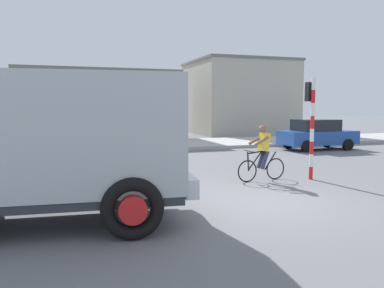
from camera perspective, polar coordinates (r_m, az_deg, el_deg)
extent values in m
plane|color=slate|center=(9.43, 10.54, -8.54)|extent=(120.00, 120.00, 0.00)
cube|color=#ADADA8|center=(21.91, -6.50, -0.14)|extent=(80.00, 5.00, 0.16)
cube|color=#B2B7BC|center=(7.83, -21.56, 1.59)|extent=(5.41, 2.98, 2.20)
cube|color=#2D3338|center=(7.99, -21.25, -6.87)|extent=(5.30, 2.92, 0.16)
cube|color=silver|center=(8.01, -1.76, -5.13)|extent=(0.46, 2.39, 0.36)
cube|color=black|center=(7.84, -2.87, 5.61)|extent=(0.32, 2.13, 0.70)
torus|color=black|center=(9.18, -10.02, -5.41)|extent=(1.12, 0.34, 1.10)
cylinder|color=red|center=(9.18, -10.02, -5.41)|extent=(0.52, 0.35, 0.50)
torus|color=black|center=(6.69, -8.89, -9.59)|extent=(1.12, 0.34, 1.10)
cylinder|color=red|center=(6.69, -8.89, -9.59)|extent=(0.52, 0.35, 0.50)
torus|color=black|center=(11.66, 8.29, -4.05)|extent=(0.68, 0.12, 0.68)
torus|color=black|center=(12.27, 12.39, -3.64)|extent=(0.68, 0.12, 0.68)
cylinder|color=black|center=(11.77, 9.74, -1.20)|extent=(0.60, 0.12, 0.09)
cylinder|color=black|center=(11.77, 9.48, -2.40)|extent=(0.51, 0.11, 0.57)
cylinder|color=black|center=(12.10, 11.66, -2.46)|extent=(0.44, 0.10, 0.57)
cylinder|color=black|center=(11.63, 8.42, -2.61)|extent=(0.10, 0.06, 0.59)
cylinder|color=black|center=(11.60, 8.54, -1.06)|extent=(0.09, 0.50, 0.03)
cube|color=black|center=(11.95, 10.91, -1.24)|extent=(0.25, 0.15, 0.06)
cube|color=gold|center=(11.88, 10.75, 0.32)|extent=(0.33, 0.35, 0.59)
sphere|color=brown|center=(11.81, 10.51, 2.24)|extent=(0.22, 0.22, 0.22)
cylinder|color=#2D334C|center=(11.85, 10.86, -2.42)|extent=(0.32, 0.16, 0.57)
cylinder|color=brown|center=(11.63, 10.42, 0.46)|extent=(0.50, 0.15, 0.29)
cylinder|color=#2D334C|center=(12.01, 10.30, -2.30)|extent=(0.32, 0.16, 0.57)
cylinder|color=brown|center=(11.89, 9.52, 0.59)|extent=(0.50, 0.15, 0.29)
cylinder|color=red|center=(12.61, 17.38, -4.16)|extent=(0.12, 0.12, 0.40)
cylinder|color=white|center=(12.55, 17.44, -2.36)|extent=(0.12, 0.12, 0.40)
cylinder|color=red|center=(12.50, 17.49, -0.55)|extent=(0.12, 0.12, 0.40)
cylinder|color=white|center=(12.47, 17.55, 1.28)|extent=(0.12, 0.12, 0.40)
cylinder|color=red|center=(12.44, 17.60, 3.12)|extent=(0.12, 0.12, 0.40)
cylinder|color=white|center=(12.43, 17.66, 4.96)|extent=(0.12, 0.12, 0.40)
cylinder|color=red|center=(12.44, 17.72, 6.80)|extent=(0.12, 0.12, 0.40)
cylinder|color=white|center=(12.45, 17.77, 8.64)|extent=(0.12, 0.12, 0.40)
cube|color=black|center=(12.59, 17.25, 7.48)|extent=(0.24, 0.20, 0.60)
sphere|color=green|center=(12.68, 16.94, 7.48)|extent=(0.14, 0.14, 0.14)
cube|color=#234C9E|center=(21.17, 18.32, 0.95)|extent=(4.01, 1.72, 0.70)
cube|color=black|center=(21.04, 18.05, 2.71)|extent=(2.21, 1.45, 0.60)
cylinder|color=black|center=(22.62, 19.55, 0.31)|extent=(0.60, 0.18, 0.60)
cylinder|color=black|center=(21.30, 22.34, -0.11)|extent=(0.60, 0.18, 0.60)
cylinder|color=black|center=(21.20, 14.23, 0.12)|extent=(0.60, 0.18, 0.60)
cylinder|color=black|center=(19.79, 16.86, -0.34)|extent=(0.60, 0.18, 0.60)
cube|color=#B2AD9E|center=(26.98, -13.79, 5.39)|extent=(10.08, 6.05, 4.44)
cube|color=slate|center=(27.07, -13.91, 10.31)|extent=(10.28, 6.17, 0.20)
cube|color=#B2AD9E|center=(32.57, 6.95, 6.76)|extent=(7.71, 7.41, 5.82)
cube|color=slate|center=(32.76, 7.01, 12.03)|extent=(7.86, 7.55, 0.20)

